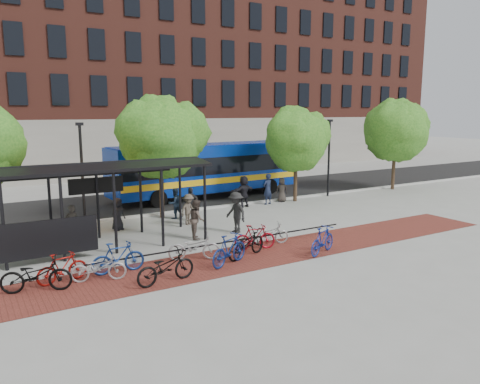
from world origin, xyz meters
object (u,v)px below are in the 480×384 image
bike_4 (166,267)px  pedestrian_8 (197,219)px  bike_9 (255,237)px  bike_10 (268,233)px  bike_6 (194,247)px  pedestrian_1 (72,224)px  bus (207,167)px  pedestrian_4 (190,204)px  lamp_post_left (82,171)px  pedestrian_2 (175,203)px  tree_d (396,128)px  pedestrian_9 (236,212)px  bike_2 (98,267)px  bike_11 (323,240)px  bike_8 (246,243)px  pedestrian_5 (244,192)px  pedestrian_0 (118,214)px  pedestrian_6 (282,190)px  bus_shelter (76,178)px  bike_1 (62,268)px  tree_b (161,134)px  bike_7 (229,249)px  pedestrian_7 (268,189)px  lamp_post_right (329,156)px  bike_0 (36,275)px  tree_c (297,137)px  bike_3 (118,258)px  pedestrian_3 (188,209)px

bike_4 → pedestrian_8: (3.33, 4.49, 0.34)m
bike_9 → bike_10: 1.05m
bike_6 → pedestrian_1: (-3.50, 4.94, 0.32)m
bus → pedestrian_4: 6.99m
lamp_post_left → pedestrian_2: 4.98m
tree_d → pedestrian_4: (-17.09, -1.51, -3.59)m
pedestrian_8 → pedestrian_9: 2.03m
lamp_post_left → bike_2: lamp_post_left is taller
bike_11 → pedestrian_8: (-3.29, 4.69, 0.33)m
bike_8 → pedestrian_5: bearing=-50.7°
pedestrian_2 → bus: bearing=-144.1°
pedestrian_0 → pedestrian_5: size_ratio=0.84×
pedestrian_0 → pedestrian_9: 5.71m
pedestrian_6 → bike_6: bearing=57.0°
bus_shelter → pedestrian_5: (10.33, 3.84, -2.05)m
pedestrian_2 → pedestrian_5: bearing=176.1°
bike_6 → pedestrian_1: 6.06m
bike_4 → bike_6: 2.55m
tree_d → pedestrian_1: size_ratio=3.92×
bike_10 → pedestrian_4: bearing=29.2°
tree_d → bike_10: 18.10m
bike_9 → bike_11: size_ratio=0.94×
bike_6 → bike_9: size_ratio=1.12×
bike_1 → bike_2: bearing=-125.4°
bike_2 → bike_10: 7.47m
tree_b → bike_1: 10.76m
bike_7 → pedestrian_7: bearing=-64.0°
lamp_post_right → pedestrian_9: lamp_post_right is taller
lamp_post_left → pedestrian_5: lamp_post_left is taller
tree_b → bike_8: 9.20m
tree_d → pedestrian_0: bearing=-175.8°
bike_0 → bike_10: (9.37, 0.73, -0.10)m
pedestrian_9 → pedestrian_1: bearing=-116.4°
tree_b → tree_c: (8.99, -0.00, -0.41)m
bus → bike_10: size_ratio=7.40×
pedestrian_0 → bike_6: bearing=-107.3°
lamp_post_left → bus: (8.90, 3.93, -0.72)m
bus_shelter → bus: size_ratio=0.80×
pedestrian_0 → pedestrian_4: 3.85m
bike_0 → pedestrian_0: pedestrian_0 is taller
pedestrian_4 → bike_3: bearing=-120.2°
tree_c → bike_3: tree_c is taller
lamp_post_left → bike_4: lamp_post_left is taller
pedestrian_3 → pedestrian_6: bearing=-5.6°
bus → pedestrian_9: (-3.11, -9.03, -1.05)m
bike_8 → bike_9: (0.84, 0.67, -0.03)m
bike_4 → pedestrian_5: 12.82m
bike_9 → pedestrian_6: pedestrian_6 is taller
bike_1 → bike_4: bike_4 is taller
tree_c → pedestrian_8: bearing=-152.5°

